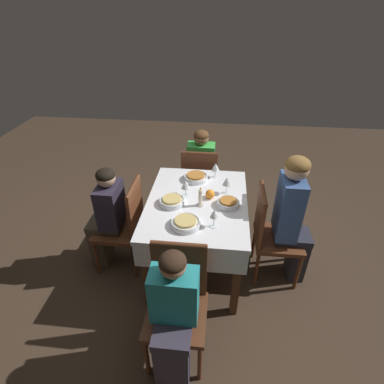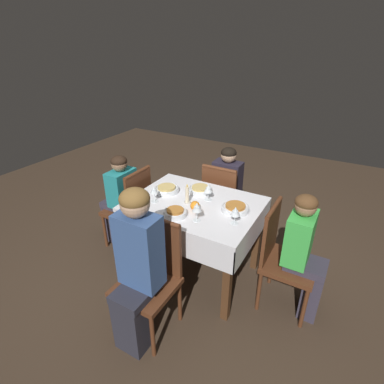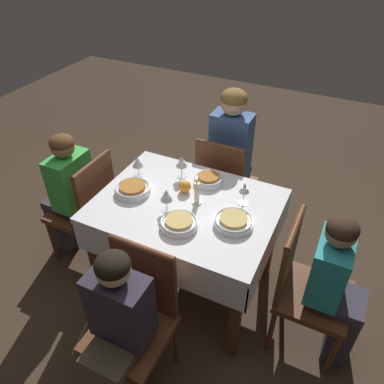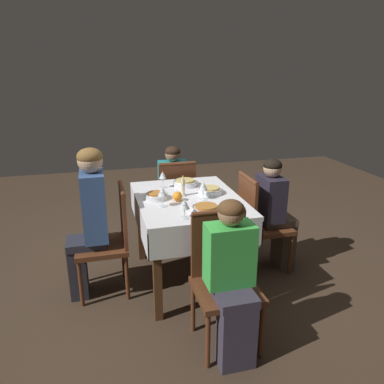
{
  "view_description": "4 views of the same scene",
  "coord_description": "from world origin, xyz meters",
  "px_view_note": "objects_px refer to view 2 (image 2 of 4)",
  "views": [
    {
      "loc": [
        2.08,
        0.18,
        2.23
      ],
      "look_at": [
        -0.04,
        -0.05,
        0.83
      ],
      "focal_mm": 28.0,
      "sensor_mm": 36.0,
      "label": 1
    },
    {
      "loc": [
        -1.11,
        2.0,
        2.03
      ],
      "look_at": [
        0.01,
        0.03,
        0.89
      ],
      "focal_mm": 28.0,
      "sensor_mm": 36.0,
      "label": 2
    },
    {
      "loc": [
        0.81,
        -1.6,
        2.23
      ],
      "look_at": [
        0.07,
        -0.07,
        0.93
      ],
      "focal_mm": 35.0,
      "sensor_mm": 36.0,
      "label": 3
    },
    {
      "loc": [
        -2.85,
        0.71,
        1.8
      ],
      "look_at": [
        -0.07,
        -0.01,
        0.84
      ],
      "focal_mm": 35.0,
      "sensor_mm": 36.0,
      "label": 4
    }
  ],
  "objects_px": {
    "wine_glass_south": "(208,189)",
    "orange_fruit": "(195,206)",
    "bowl_north": "(175,212)",
    "bowl_south": "(200,189)",
    "person_child_teal": "(119,196)",
    "wine_glass_west": "(235,212)",
    "wine_glass_east": "(154,190)",
    "candle_centerpiece": "(187,196)",
    "person_child_dark": "(229,187)",
    "person_child_green": "(305,252)",
    "wine_glass_north": "(197,208)",
    "person_adult_denim": "(136,263)",
    "chair_south": "(222,199)",
    "chair_north": "(151,273)",
    "dining_table": "(195,214)",
    "bowl_west": "(235,208)",
    "chair_east": "(131,206)",
    "chair_west": "(282,254)",
    "bowl_east": "(167,189)"
  },
  "relations": [
    {
      "from": "wine_glass_south",
      "to": "orange_fruit",
      "type": "bearing_deg",
      "value": 85.88
    },
    {
      "from": "bowl_north",
      "to": "bowl_south",
      "type": "xyz_separation_m",
      "value": [
        0.02,
        -0.47,
        -0.0
      ]
    },
    {
      "from": "person_child_teal",
      "to": "wine_glass_south",
      "type": "distance_m",
      "value": 1.08
    },
    {
      "from": "wine_glass_west",
      "to": "wine_glass_east",
      "type": "bearing_deg",
      "value": 1.56
    },
    {
      "from": "wine_glass_west",
      "to": "candle_centerpiece",
      "type": "xyz_separation_m",
      "value": [
        0.48,
        -0.1,
        -0.03
      ]
    },
    {
      "from": "person_child_dark",
      "to": "wine_glass_south",
      "type": "xyz_separation_m",
      "value": [
        -0.1,
        0.71,
        0.31
      ]
    },
    {
      "from": "person_child_dark",
      "to": "orange_fruit",
      "type": "relative_size",
      "value": 13.3
    },
    {
      "from": "person_child_green",
      "to": "wine_glass_north",
      "type": "height_order",
      "value": "person_child_green"
    },
    {
      "from": "bowl_south",
      "to": "person_adult_denim",
      "type": "bearing_deg",
      "value": 93.04
    },
    {
      "from": "person_child_teal",
      "to": "person_child_green",
      "type": "height_order",
      "value": "person_child_green"
    },
    {
      "from": "chair_south",
      "to": "chair_north",
      "type": "bearing_deg",
      "value": 90.81
    },
    {
      "from": "dining_table",
      "to": "bowl_west",
      "type": "height_order",
      "value": "bowl_west"
    },
    {
      "from": "wine_glass_north",
      "to": "orange_fruit",
      "type": "bearing_deg",
      "value": -55.76
    },
    {
      "from": "orange_fruit",
      "to": "chair_east",
      "type": "bearing_deg",
      "value": -10.93
    },
    {
      "from": "person_adult_denim",
      "to": "wine_glass_west",
      "type": "bearing_deg",
      "value": 57.33
    },
    {
      "from": "person_child_dark",
      "to": "wine_glass_east",
      "type": "bearing_deg",
      "value": 73.29
    },
    {
      "from": "bowl_south",
      "to": "candle_centerpiece",
      "type": "xyz_separation_m",
      "value": [
        -0.0,
        0.24,
        0.04
      ]
    },
    {
      "from": "chair_east",
      "to": "bowl_west",
      "type": "relative_size",
      "value": 3.99
    },
    {
      "from": "bowl_west",
      "to": "chair_west",
      "type": "bearing_deg",
      "value": 178.97
    },
    {
      "from": "candle_centerpiece",
      "to": "orange_fruit",
      "type": "xyz_separation_m",
      "value": [
        -0.12,
        0.07,
        -0.03
      ]
    },
    {
      "from": "chair_east",
      "to": "bowl_south",
      "type": "height_order",
      "value": "chair_east"
    },
    {
      "from": "bowl_west",
      "to": "wine_glass_south",
      "type": "bearing_deg",
      "value": -11.81
    },
    {
      "from": "wine_glass_north",
      "to": "bowl_west",
      "type": "distance_m",
      "value": 0.37
    },
    {
      "from": "chair_north",
      "to": "bowl_east",
      "type": "distance_m",
      "value": 0.84
    },
    {
      "from": "dining_table",
      "to": "person_child_green",
      "type": "height_order",
      "value": "person_child_green"
    },
    {
      "from": "chair_west",
      "to": "chair_east",
      "type": "bearing_deg",
      "value": 89.31
    },
    {
      "from": "chair_south",
      "to": "bowl_west",
      "type": "xyz_separation_m",
      "value": [
        -0.38,
        0.61,
        0.31
      ]
    },
    {
      "from": "wine_glass_north",
      "to": "bowl_south",
      "type": "distance_m",
      "value": 0.51
    },
    {
      "from": "person_adult_denim",
      "to": "candle_centerpiece",
      "type": "xyz_separation_m",
      "value": [
        0.05,
        -0.78,
        0.15
      ]
    },
    {
      "from": "wine_glass_west",
      "to": "chair_west",
      "type": "bearing_deg",
      "value": -154.09
    },
    {
      "from": "dining_table",
      "to": "orange_fruit",
      "type": "bearing_deg",
      "value": 120.14
    },
    {
      "from": "wine_glass_south",
      "to": "candle_centerpiece",
      "type": "distance_m",
      "value": 0.2
    },
    {
      "from": "person_adult_denim",
      "to": "bowl_west",
      "type": "bearing_deg",
      "value": 67.09
    },
    {
      "from": "chair_east",
      "to": "person_child_green",
      "type": "bearing_deg",
      "value": 89.38
    },
    {
      "from": "chair_west",
      "to": "person_child_dark",
      "type": "relative_size",
      "value": 0.87
    },
    {
      "from": "wine_glass_north",
      "to": "wine_glass_west",
      "type": "height_order",
      "value": "wine_glass_north"
    },
    {
      "from": "person_child_green",
      "to": "bowl_north",
      "type": "distance_m",
      "value": 1.05
    },
    {
      "from": "wine_glass_north",
      "to": "chair_north",
      "type": "bearing_deg",
      "value": 69.01
    },
    {
      "from": "wine_glass_west",
      "to": "bowl_west",
      "type": "bearing_deg",
      "value": -69.14
    },
    {
      "from": "person_adult_denim",
      "to": "bowl_east",
      "type": "height_order",
      "value": "person_adult_denim"
    },
    {
      "from": "dining_table",
      "to": "wine_glass_east",
      "type": "xyz_separation_m",
      "value": [
        0.31,
        0.16,
        0.22
      ]
    },
    {
      "from": "chair_north",
      "to": "person_child_teal",
      "type": "height_order",
      "value": "person_child_teal"
    },
    {
      "from": "person_adult_denim",
      "to": "bowl_north",
      "type": "distance_m",
      "value": 0.56
    },
    {
      "from": "bowl_north",
      "to": "wine_glass_north",
      "type": "xyz_separation_m",
      "value": [
        -0.19,
        -0.02,
        0.09
      ]
    },
    {
      "from": "chair_north",
      "to": "bowl_south",
      "type": "xyz_separation_m",
      "value": [
        0.05,
        -0.86,
        0.31
      ]
    },
    {
      "from": "person_child_dark",
      "to": "orange_fruit",
      "type": "height_order",
      "value": "person_child_dark"
    },
    {
      "from": "chair_south",
      "to": "person_child_teal",
      "type": "relative_size",
      "value": 0.89
    },
    {
      "from": "person_child_teal",
      "to": "bowl_south",
      "type": "relative_size",
      "value": 4.73
    },
    {
      "from": "chair_north",
      "to": "chair_east",
      "type": "xyz_separation_m",
      "value": [
        0.79,
        -0.72,
        0.0
      ]
    },
    {
      "from": "chair_west",
      "to": "bowl_south",
      "type": "bearing_deg",
      "value": 78.83
    }
  ]
}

